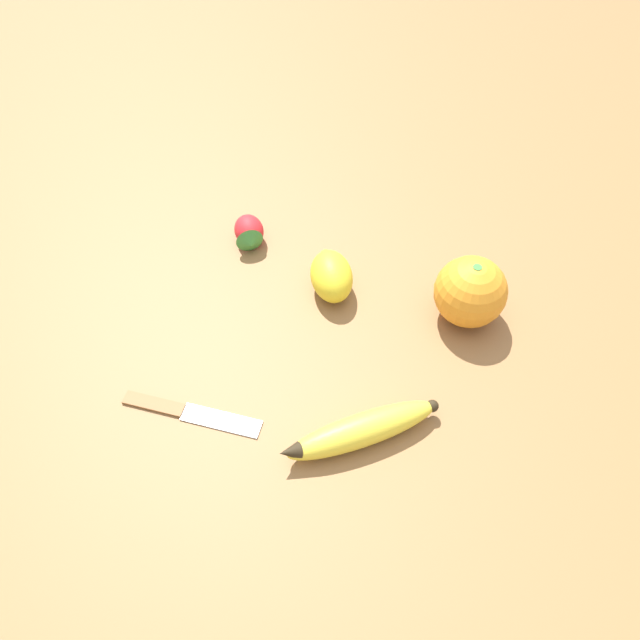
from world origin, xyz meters
The scene contains 6 objects.
ground_plane centered at (0.00, 0.00, 0.00)m, with size 3.00×3.00×0.00m, color olive.
banana centered at (0.13, -0.02, 0.02)m, with size 0.06×0.18×0.04m.
orange centered at (0.05, 0.18, 0.04)m, with size 0.09×0.09×0.09m.
strawberry centered at (-0.20, 0.01, 0.02)m, with size 0.06×0.05×0.04m.
lemon centered at (-0.07, 0.06, 0.03)m, with size 0.09×0.07×0.05m.
paring_knife centered at (0.01, -0.17, 0.00)m, with size 0.13×0.13×0.01m.
Camera 1 is at (0.38, -0.21, 0.61)m, focal length 35.00 mm.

